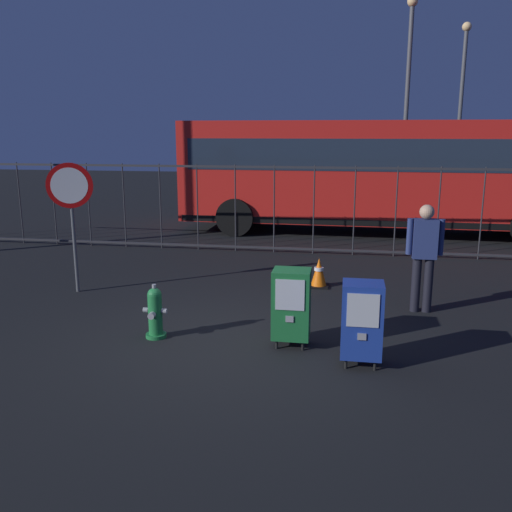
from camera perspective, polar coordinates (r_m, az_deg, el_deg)
name	(u,v)px	position (r m, az deg, el deg)	size (l,w,h in m)	color
ground_plane	(219,340)	(7.47, -3.82, -8.71)	(60.00, 60.00, 0.00)	black
fire_hydrant	(155,313)	(7.56, -10.43, -5.80)	(0.33, 0.32, 0.75)	#1E7238
newspaper_box_primary	(362,320)	(6.63, 10.94, -6.51)	(0.48, 0.42, 1.02)	black
newspaper_box_secondary	(291,304)	(7.10, 3.69, -4.98)	(0.48, 0.42, 1.02)	black
stop_sign	(71,200)	(9.78, -18.67, 5.49)	(0.71, 0.31, 2.23)	#4C4F54
pedestrian	(424,252)	(8.71, 17.07, 0.41)	(0.55, 0.22, 1.67)	black
traffic_cone	(319,273)	(9.90, 6.54, -1.74)	(0.36, 0.36, 0.53)	black
fence_barrier	(274,209)	(12.53, 1.90, 4.95)	(18.03, 0.04, 2.00)	#2D2D33
bus_near	(377,170)	(15.36, 12.50, 8.72)	(10.55, 2.96, 3.00)	red
street_light_near_left	(407,93)	(18.38, 15.44, 16.04)	(0.32, 0.32, 6.69)	#4C4F54
street_light_far_left	(461,102)	(21.28, 20.50, 14.76)	(0.32, 0.32, 6.37)	#4C4F54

